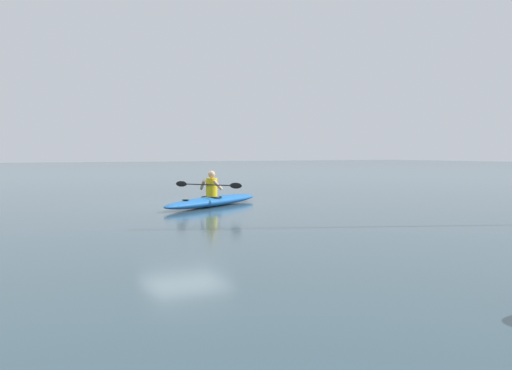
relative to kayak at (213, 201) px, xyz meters
name	(u,v)px	position (x,y,z in m)	size (l,w,h in m)	color
ground_plane	(185,204)	(0.51, -0.95, -0.15)	(160.00, 160.00, 0.00)	#334C56
kayak	(213,201)	(0.00, 0.00, 0.00)	(4.31, 2.99, 0.29)	#1959A5
kayaker	(211,185)	(0.10, 0.06, 0.47)	(1.23, 1.99, 0.75)	yellow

